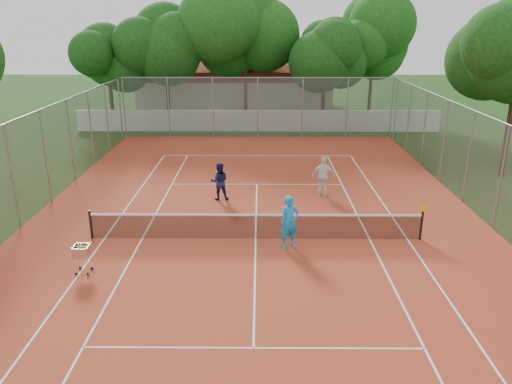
{
  "coord_description": "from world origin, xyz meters",
  "views": [
    {
      "loc": [
        0.14,
        -16.54,
        7.45
      ],
      "look_at": [
        0.0,
        1.5,
        1.3
      ],
      "focal_mm": 35.0,
      "sensor_mm": 36.0,
      "label": 1
    }
  ],
  "objects_px": {
    "tennis_net": "(256,226)",
    "ball_hopper": "(83,258)",
    "player_far_right": "(324,176)",
    "clubhouse": "(236,84)",
    "player_near": "(289,222)",
    "player_far_left": "(219,181)"
  },
  "relations": [
    {
      "from": "ball_hopper",
      "to": "player_far_right",
      "type": "bearing_deg",
      "value": 46.06
    },
    {
      "from": "tennis_net",
      "to": "ball_hopper",
      "type": "height_order",
      "value": "ball_hopper"
    },
    {
      "from": "player_far_left",
      "to": "player_far_right",
      "type": "bearing_deg",
      "value": -179.04
    },
    {
      "from": "tennis_net",
      "to": "player_near",
      "type": "height_order",
      "value": "player_near"
    },
    {
      "from": "player_far_right",
      "to": "ball_hopper",
      "type": "height_order",
      "value": "player_far_right"
    },
    {
      "from": "tennis_net",
      "to": "ball_hopper",
      "type": "relative_size",
      "value": 11.8
    },
    {
      "from": "player_near",
      "to": "tennis_net",
      "type": "bearing_deg",
      "value": 126.3
    },
    {
      "from": "player_far_left",
      "to": "ball_hopper",
      "type": "distance_m",
      "value": 7.81
    },
    {
      "from": "player_near",
      "to": "clubhouse",
      "type": "bearing_deg",
      "value": 72.9
    },
    {
      "from": "player_far_right",
      "to": "clubhouse",
      "type": "bearing_deg",
      "value": -67.91
    },
    {
      "from": "clubhouse",
      "to": "ball_hopper",
      "type": "bearing_deg",
      "value": -96.05
    },
    {
      "from": "player_far_right",
      "to": "ball_hopper",
      "type": "bearing_deg",
      "value": 52.07
    },
    {
      "from": "player_near",
      "to": "player_far_left",
      "type": "xyz_separation_m",
      "value": [
        -2.79,
        4.92,
        -0.1
      ]
    },
    {
      "from": "clubhouse",
      "to": "ball_hopper",
      "type": "relative_size",
      "value": 16.29
    },
    {
      "from": "player_near",
      "to": "player_far_left",
      "type": "relative_size",
      "value": 1.12
    },
    {
      "from": "tennis_net",
      "to": "player_far_right",
      "type": "bearing_deg",
      "value": 58.05
    },
    {
      "from": "tennis_net",
      "to": "clubhouse",
      "type": "bearing_deg",
      "value": 93.95
    },
    {
      "from": "tennis_net",
      "to": "player_far_right",
      "type": "distance_m",
      "value": 5.69
    },
    {
      "from": "player_near",
      "to": "ball_hopper",
      "type": "xyz_separation_m",
      "value": [
        -6.51,
        -1.93,
        -0.43
      ]
    },
    {
      "from": "tennis_net",
      "to": "player_far_right",
      "type": "xyz_separation_m",
      "value": [
        3.0,
        4.82,
        0.41
      ]
    },
    {
      "from": "clubhouse",
      "to": "player_near",
      "type": "xyz_separation_m",
      "value": [
        3.16,
        -29.69,
        -1.25
      ]
    },
    {
      "from": "player_near",
      "to": "player_far_left",
      "type": "height_order",
      "value": "player_near"
    }
  ]
}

